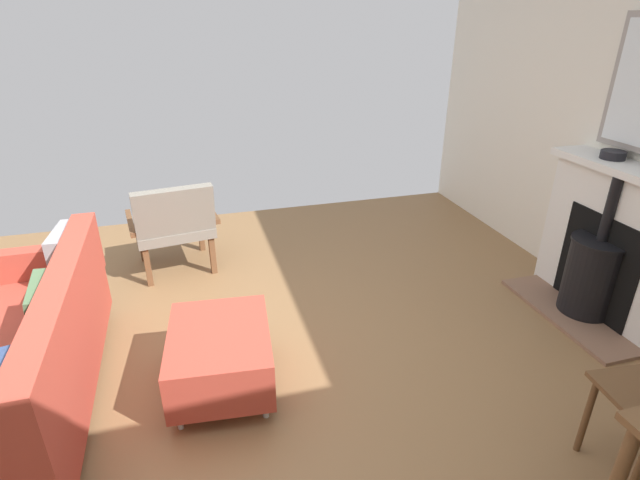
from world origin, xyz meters
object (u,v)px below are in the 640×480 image
(mantel_bowl_near, at_px, (613,154))
(armchair_accent, at_px, (174,222))
(fireplace, at_px, (610,252))
(sofa, at_px, (22,358))
(ottoman, at_px, (221,354))

(mantel_bowl_near, relative_size, armchair_accent, 0.20)
(fireplace, relative_size, mantel_bowl_near, 7.47)
(mantel_bowl_near, relative_size, sofa, 0.09)
(sofa, bearing_deg, ottoman, 174.16)
(fireplace, distance_m, armchair_accent, 3.23)
(mantel_bowl_near, relative_size, ottoman, 0.21)
(sofa, distance_m, armchair_accent, 1.61)
(sofa, height_order, armchair_accent, sofa)
(sofa, distance_m, ottoman, 1.01)
(sofa, height_order, ottoman, sofa)
(fireplace, height_order, ottoman, fireplace)
(fireplace, relative_size, ottoman, 1.60)
(mantel_bowl_near, height_order, armchair_accent, mantel_bowl_near)
(fireplace, bearing_deg, mantel_bowl_near, -101.20)
(fireplace, distance_m, sofa, 3.67)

